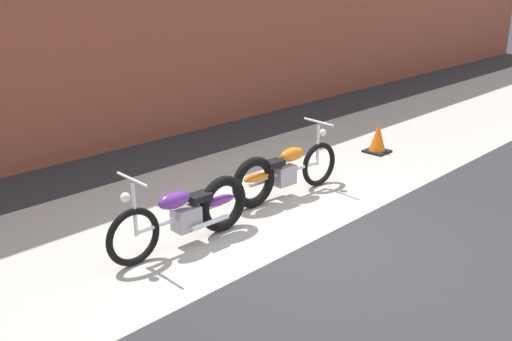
% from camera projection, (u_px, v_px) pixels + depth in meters
% --- Properties ---
extents(ground_plane, '(80.00, 80.00, 0.00)m').
position_uv_depth(ground_plane, '(313.00, 241.00, 7.06)').
color(ground_plane, '#2D2D30').
extents(sidewalk_slab, '(36.00, 3.50, 0.01)m').
position_uv_depth(sidewalk_slab, '(217.00, 203.00, 8.21)').
color(sidewalk_slab, '#B2ADA3').
rests_on(sidewalk_slab, ground).
extents(brick_building_wall, '(36.00, 0.50, 5.26)m').
position_uv_depth(brick_building_wall, '(75.00, 1.00, 9.62)').
color(brick_building_wall, brown).
rests_on(brick_building_wall, ground).
extents(motorcycle_purple, '(2.01, 0.58, 1.03)m').
position_uv_depth(motorcycle_purple, '(191.00, 212.00, 6.90)').
color(motorcycle_purple, black).
rests_on(motorcycle_purple, ground).
extents(motorcycle_orange, '(2.01, 0.58, 1.03)m').
position_uv_depth(motorcycle_orange, '(280.00, 172.00, 8.25)').
color(motorcycle_orange, black).
rests_on(motorcycle_orange, ground).
extents(traffic_cone, '(0.40, 0.40, 0.55)m').
position_uv_depth(traffic_cone, '(378.00, 139.00, 10.38)').
color(traffic_cone, orange).
rests_on(traffic_cone, ground).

